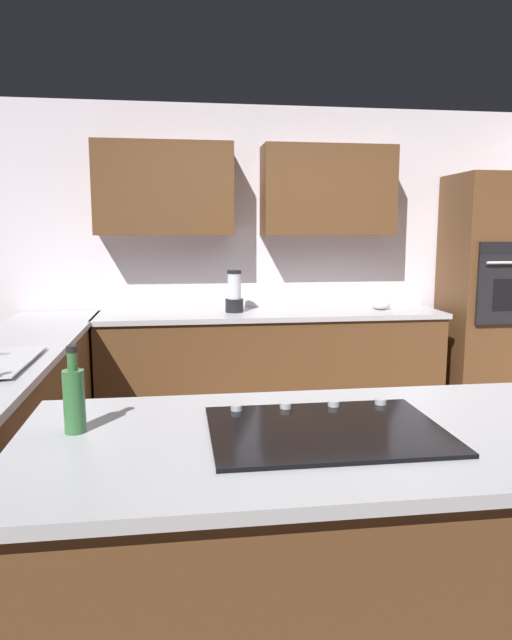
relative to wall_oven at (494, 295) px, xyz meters
name	(u,v)px	position (x,y,z in m)	size (l,w,h in m)	color
ground_plane	(339,515)	(1.85, 1.72, -1.02)	(14.00, 14.00, 0.00)	brown
wall_back	(269,244)	(1.92, -0.33, 0.44)	(6.00, 0.44, 2.60)	silver
lower_cabinets_back	(271,368)	(1.95, 0.00, -0.59)	(2.80, 0.60, 0.86)	brown
countertop_back	(271,315)	(1.95, 0.00, -0.14)	(2.84, 0.64, 0.04)	#B2B2B7
lower_cabinets_side	(17,423)	(3.67, 1.17, -0.59)	(0.60, 2.90, 0.86)	brown
countertop_side	(12,349)	(3.67, 1.17, -0.14)	(0.64, 2.94, 0.04)	#B2B2B7
island_base	(323,565)	(2.24, 2.84, -0.59)	(1.92, 0.92, 0.86)	brown
island_top	(326,438)	(2.24, 2.84, -0.14)	(2.00, 1.00, 0.04)	#B2B2B7
wall_oven	(494,295)	(0.00, 0.00, 0.00)	(0.80, 0.66, 2.03)	brown
cooktop	(326,429)	(2.24, 2.84, -0.11)	(0.76, 0.56, 0.03)	black
blender	(234,294)	(2.25, -0.05, 0.03)	(0.15, 0.15, 0.34)	black
mixing_bowl	(381,304)	(1.00, -0.05, -0.07)	(0.17, 0.17, 0.09)	white
oil_bottle	(74,398)	(3.05, 2.73, 0.00)	(0.07, 0.07, 0.29)	#336B38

